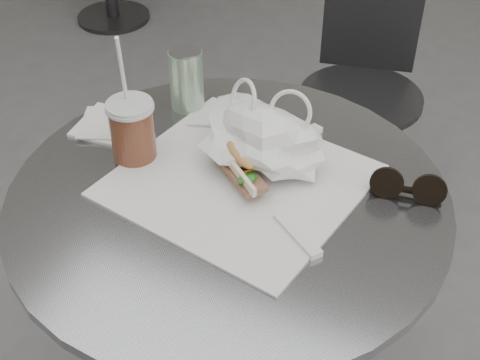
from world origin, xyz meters
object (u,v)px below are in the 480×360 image
at_px(cafe_table, 230,298).
at_px(iced_coffee, 132,130).
at_px(sunglasses, 408,188).
at_px(drink_can, 187,79).
at_px(banh_mi, 238,165).
at_px(chair_far, 357,124).

relative_size(cafe_table, iced_coffee, 3.05).
xyz_separation_m(sunglasses, drink_can, (-0.47, 0.10, 0.04)).
height_order(iced_coffee, sunglasses, iced_coffee).
height_order(banh_mi, iced_coffee, iced_coffee).
distance_m(chair_far, iced_coffee, 1.04).
height_order(cafe_table, chair_far, cafe_table).
height_order(chair_far, iced_coffee, iced_coffee).
relative_size(iced_coffee, sunglasses, 1.93).
distance_m(iced_coffee, drink_can, 0.19).
xyz_separation_m(chair_far, drink_can, (-0.19, -0.71, 0.50)).
height_order(banh_mi, drink_can, drink_can).
bearing_deg(chair_far, drink_can, 62.59).
bearing_deg(cafe_table, chair_far, 90.08).
bearing_deg(banh_mi, chair_far, 129.07).
xyz_separation_m(cafe_table, banh_mi, (0.00, 0.04, 0.31)).
bearing_deg(drink_can, banh_mi, -41.80).
xyz_separation_m(cafe_table, drink_can, (-0.19, 0.21, 0.34)).
bearing_deg(chair_far, iced_coffee, 65.23).
xyz_separation_m(chair_far, banh_mi, (0.00, -0.88, 0.47)).
bearing_deg(cafe_table, banh_mi, 87.20).
bearing_deg(banh_mi, iced_coffee, -135.99).
distance_m(cafe_table, iced_coffee, 0.39).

